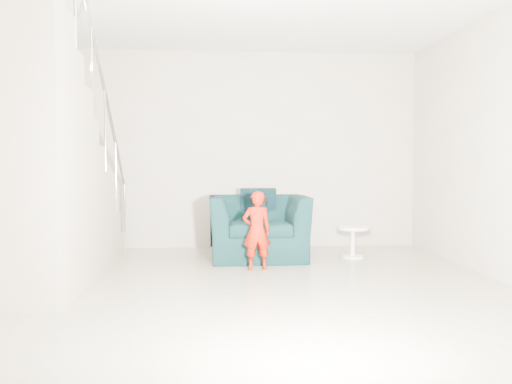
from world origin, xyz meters
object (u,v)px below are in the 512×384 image
(toddler, at_px, (257,231))
(side_table, at_px, (353,237))
(armchair, at_px, (258,227))
(staircase, at_px, (37,186))

(toddler, height_order, side_table, toddler)
(armchair, height_order, side_table, armchair)
(armchair, bearing_deg, staircase, -150.57)
(toddler, xyz_separation_m, side_table, (1.24, 0.67, -0.17))
(side_table, height_order, staircase, staircase)
(armchair, distance_m, staircase, 2.63)
(armchair, distance_m, side_table, 1.18)
(armchair, bearing_deg, toddler, -96.04)
(armchair, height_order, staircase, staircase)
(side_table, relative_size, staircase, 0.11)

